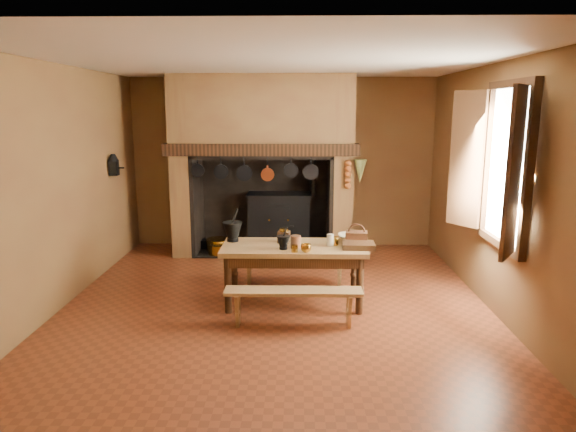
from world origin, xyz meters
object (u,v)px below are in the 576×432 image
object	(u,v)px
wicker_basket	(356,237)
work_table	(294,255)
mixing_bowl	(351,237)
coffee_grinder	(284,236)
iron_range	(280,220)
bench_front	(293,299)

from	to	relation	value
wicker_basket	work_table	bearing A→B (deg)	-163.71
mixing_bowl	wicker_basket	xyz separation A→B (m)	(0.05, -0.12, 0.04)
work_table	mixing_bowl	size ratio (longest dim) A/B	5.22
coffee_grinder	wicker_basket	distance (m)	0.86
iron_range	coffee_grinder	xyz separation A→B (m)	(0.14, -2.35, 0.32)
bench_front	mixing_bowl	size ratio (longest dim) A/B	4.55
mixing_bowl	iron_range	bearing A→B (deg)	112.73
coffee_grinder	iron_range	bearing A→B (deg)	102.23
iron_range	mixing_bowl	distance (m)	2.46
mixing_bowl	bench_front	bearing A→B (deg)	-128.51
iron_range	bench_front	size ratio (longest dim) A/B	1.09
bench_front	mixing_bowl	xyz separation A→B (m)	(0.69, 0.87, 0.46)
coffee_grinder	mixing_bowl	distance (m)	0.82
coffee_grinder	mixing_bowl	size ratio (longest dim) A/B	0.66
iron_range	bench_front	bearing A→B (deg)	-85.32
wicker_basket	iron_range	bearing A→B (deg)	120.69
iron_range	wicker_basket	xyz separation A→B (m)	(0.99, -2.38, 0.32)
mixing_bowl	work_table	bearing A→B (deg)	-161.54
coffee_grinder	mixing_bowl	bearing A→B (deg)	15.61
bench_front	iron_range	bearing A→B (deg)	94.68
bench_front	mixing_bowl	distance (m)	1.20
work_table	coffee_grinder	bearing A→B (deg)	131.58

